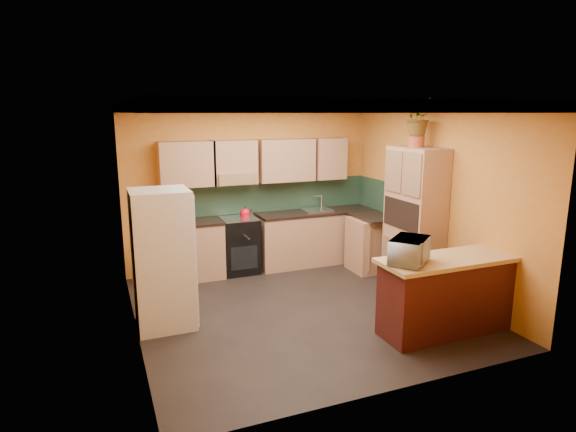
% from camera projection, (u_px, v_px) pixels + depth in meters
% --- Properties ---
extents(room_shell, '(4.24, 4.24, 2.72)m').
position_uv_depth(room_shell, '(295.00, 151.00, 6.28)').
color(room_shell, black).
rests_on(room_shell, ground).
extents(base_cabinets_back, '(3.65, 0.60, 0.88)m').
position_uv_depth(base_cabinets_back, '(275.00, 242.00, 8.10)').
color(base_cabinets_back, tan).
rests_on(base_cabinets_back, ground).
extents(countertop_back, '(3.65, 0.62, 0.04)m').
position_uv_depth(countertop_back, '(274.00, 216.00, 8.00)').
color(countertop_back, black).
rests_on(countertop_back, base_cabinets_back).
extents(stove, '(0.58, 0.58, 0.91)m').
position_uv_depth(stove, '(239.00, 245.00, 7.87)').
color(stove, black).
rests_on(stove, ground).
extents(kettle, '(0.19, 0.19, 0.18)m').
position_uv_depth(kettle, '(245.00, 213.00, 7.75)').
color(kettle, '#B50C1F').
rests_on(kettle, stove).
extents(sink, '(0.48, 0.40, 0.03)m').
position_uv_depth(sink, '(317.00, 210.00, 8.28)').
color(sink, silver).
rests_on(sink, countertop_back).
extents(base_cabinets_right, '(0.60, 0.80, 0.88)m').
position_uv_depth(base_cabinets_right, '(375.00, 244.00, 8.00)').
color(base_cabinets_right, tan).
rests_on(base_cabinets_right, ground).
extents(countertop_right, '(0.62, 0.80, 0.04)m').
position_uv_depth(countertop_right, '(376.00, 217.00, 7.90)').
color(countertop_right, black).
rests_on(countertop_right, base_cabinets_right).
extents(fridge, '(0.68, 0.66, 1.70)m').
position_uv_depth(fridge, '(163.00, 259.00, 5.80)').
color(fridge, silver).
rests_on(fridge, ground).
extents(pantry, '(0.48, 0.90, 2.10)m').
position_uv_depth(pantry, '(414.00, 220.00, 7.02)').
color(pantry, tan).
rests_on(pantry, ground).
extents(fern_pot, '(0.22, 0.22, 0.16)m').
position_uv_depth(fern_pot, '(417.00, 141.00, 6.82)').
color(fern_pot, '#B04C2A').
rests_on(fern_pot, pantry).
extents(fern, '(0.58, 0.54, 0.52)m').
position_uv_depth(fern, '(418.00, 117.00, 6.75)').
color(fern, tan).
rests_on(fern, fern_pot).
extents(breakfast_bar, '(1.80, 0.55, 0.88)m').
position_uv_depth(breakfast_bar, '(453.00, 296.00, 5.74)').
color(breakfast_bar, '#43130F').
rests_on(breakfast_bar, ground).
extents(bar_top, '(1.90, 0.65, 0.05)m').
position_uv_depth(bar_top, '(456.00, 259.00, 5.64)').
color(bar_top, tan).
rests_on(bar_top, breakfast_bar).
extents(microwave, '(0.63, 0.60, 0.29)m').
position_uv_depth(microwave, '(409.00, 251.00, 5.36)').
color(microwave, silver).
rests_on(microwave, bar_top).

